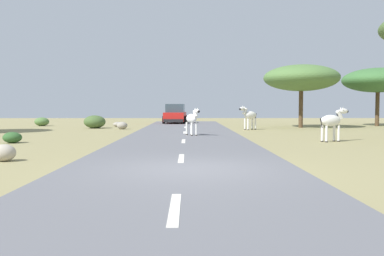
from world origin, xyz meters
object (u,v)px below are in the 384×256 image
at_px(zebra_0, 192,119).
at_px(bush_1, 95,122).
at_px(zebra_1, 332,121).
at_px(tree_3, 378,80).
at_px(rock_2, 118,124).
at_px(rock_1, 4,153).
at_px(bush_0, 12,137).
at_px(car_0, 175,114).
at_px(tree_2, 301,78).
at_px(rock_0, 122,125).
at_px(bush_2, 42,122).
at_px(zebra_2, 249,116).

xyz_separation_m(zebra_0, bush_1, (-6.96, 8.06, -0.46)).
height_order(zebra_1, tree_3, tree_3).
bearing_deg(zebra_0, rock_2, -84.43).
xyz_separation_m(tree_3, rock_1, (-20.51, -21.07, -3.41)).
relative_size(tree_3, bush_0, 6.93).
distance_m(tree_3, rock_2, 20.94).
bearing_deg(car_0, zebra_0, 97.76).
height_order(zebra_1, car_0, car_0).
xyz_separation_m(tree_3, bush_0, (-22.80, -15.12, -3.42)).
distance_m(car_0, bush_1, 9.68).
height_order(zebra_1, tree_2, tree_2).
distance_m(zebra_0, rock_2, 11.68).
relative_size(bush_0, rock_0, 1.09).
height_order(zebra_1, bush_1, zebra_1).
height_order(tree_2, bush_1, tree_2).
height_order(rock_1, rock_2, rock_1).
height_order(tree_2, bush_2, tree_2).
relative_size(bush_1, rock_0, 2.11).
relative_size(car_0, bush_2, 3.84).
bearing_deg(tree_2, tree_3, 19.92).
xyz_separation_m(zebra_2, rock_0, (-8.70, 0.87, -0.71)).
bearing_deg(tree_3, rock_1, -134.23).
distance_m(rock_0, rock_2, 3.44).
xyz_separation_m(zebra_0, tree_2, (8.15, 8.77, 2.74)).
height_order(car_0, tree_2, tree_2).
height_order(zebra_0, zebra_1, zebra_1).
xyz_separation_m(zebra_1, rock_0, (-11.03, 10.22, -0.67)).
height_order(zebra_2, car_0, car_0).
height_order(bush_0, bush_2, bush_2).
relative_size(zebra_1, car_0, 0.35).
distance_m(zebra_2, rock_2, 10.47).
xyz_separation_m(bush_1, bush_2, (-5.03, 3.48, -0.12)).
distance_m(zebra_2, rock_0, 8.77).
bearing_deg(zebra_2, rock_0, 44.90).
height_order(zebra_2, tree_2, tree_2).
distance_m(tree_3, bush_2, 27.18).
xyz_separation_m(zebra_1, rock_1, (-11.77, -6.47, -0.68)).
relative_size(bush_1, rock_2, 2.05).
xyz_separation_m(zebra_1, car_0, (-7.63, 19.32, -0.08)).
relative_size(zebra_1, rock_2, 2.05).
height_order(bush_2, rock_0, bush_2).
height_order(rock_0, rock_2, rock_0).
xyz_separation_m(zebra_2, tree_2, (4.24, 2.78, 2.70)).
bearing_deg(zebra_0, rock_0, -78.46).
height_order(tree_3, bush_2, tree_3).
distance_m(rock_1, rock_2, 20.02).
relative_size(zebra_2, rock_0, 2.19).
distance_m(zebra_0, car_0, 16.02).
distance_m(car_0, rock_2, 7.20).
height_order(bush_0, rock_2, bush_0).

